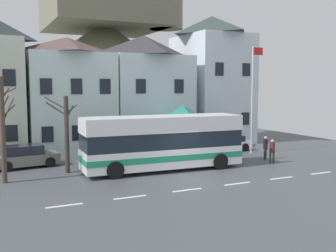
# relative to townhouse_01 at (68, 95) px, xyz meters

# --- Properties ---
(ground_plane) EXTENTS (40.00, 60.00, 0.07)m
(ground_plane) POSITION_rel_townhouse_01_xyz_m (4.40, -12.16, -4.47)
(ground_plane) COLOR #484D53
(townhouse_01) EXTENTS (6.24, 6.39, 8.88)m
(townhouse_01) POSITION_rel_townhouse_01_xyz_m (0.00, 0.00, 0.00)
(townhouse_01) COLOR silver
(townhouse_01) RESTS_ON ground_plane
(townhouse_02) EXTENTS (6.50, 6.78, 9.40)m
(townhouse_02) POSITION_rel_townhouse_01_xyz_m (6.49, 0.20, 0.26)
(townhouse_02) COLOR silver
(townhouse_02) RESTS_ON ground_plane
(townhouse_03) EXTENTS (5.45, 6.93, 11.50)m
(townhouse_03) POSITION_rel_townhouse_01_xyz_m (13.24, 0.27, 1.31)
(townhouse_03) COLOR silver
(townhouse_03) RESTS_ON ground_plane
(hilltop_castle) EXTENTS (36.03, 36.03, 21.77)m
(hilltop_castle) POSITION_rel_townhouse_01_xyz_m (8.02, 16.80, 2.74)
(hilltop_castle) COLOR #6C7055
(hilltop_castle) RESTS_ON ground_plane
(transit_bus) EXTENTS (9.97, 3.06, 3.33)m
(transit_bus) POSITION_rel_townhouse_01_xyz_m (3.81, -9.47, -2.76)
(transit_bus) COLOR white
(transit_bus) RESTS_ON ground_plane
(bus_shelter) EXTENTS (3.60, 3.60, 3.76)m
(bus_shelter) POSITION_rel_townhouse_01_xyz_m (7.08, -5.79, -1.38)
(bus_shelter) COLOR #473D33
(bus_shelter) RESTS_ON ground_plane
(parked_car_00) EXTENTS (4.16, 2.29, 1.41)m
(parked_car_00) POSITION_rel_townhouse_01_xyz_m (-3.79, -4.98, -3.75)
(parked_car_00) COLOR slate
(parked_car_00) RESTS_ON ground_plane
(parked_car_01) EXTENTS (4.08, 2.10, 1.21)m
(parked_car_01) POSITION_rel_townhouse_01_xyz_m (11.38, -5.01, -3.83)
(parked_car_01) COLOR silver
(parked_car_01) RESTS_ON ground_plane
(pedestrian_00) EXTENTS (0.36, 0.36, 1.61)m
(pedestrian_00) POSITION_rel_townhouse_01_xyz_m (11.27, -10.70, -3.49)
(pedestrian_00) COLOR #38332D
(pedestrian_00) RESTS_ON ground_plane
(pedestrian_01) EXTENTS (0.30, 0.30, 1.65)m
(pedestrian_01) POSITION_rel_townhouse_01_xyz_m (11.79, -9.38, -3.51)
(pedestrian_01) COLOR #2D2D38
(pedestrian_01) RESTS_ON ground_plane
(public_bench) EXTENTS (1.60, 0.48, 0.87)m
(public_bench) POSITION_rel_townhouse_01_xyz_m (9.51, -3.61, -3.97)
(public_bench) COLOR brown
(public_bench) RESTS_ON ground_plane
(flagpole) EXTENTS (0.95, 0.10, 8.11)m
(flagpole) POSITION_rel_townhouse_01_xyz_m (12.50, -6.91, 0.20)
(flagpole) COLOR silver
(flagpole) RESTS_ON ground_plane
(bare_tree_00) EXTENTS (1.45, 1.54, 5.64)m
(bare_tree_00) POSITION_rel_townhouse_01_xyz_m (-5.17, -8.86, -1.46)
(bare_tree_00) COLOR #47382D
(bare_tree_00) RESTS_ON ground_plane
(bare_tree_01) EXTENTS (1.74, 1.32, 4.57)m
(bare_tree_01) POSITION_rel_townhouse_01_xyz_m (-1.68, -7.78, -2.01)
(bare_tree_01) COLOR #382D28
(bare_tree_01) RESTS_ON ground_plane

